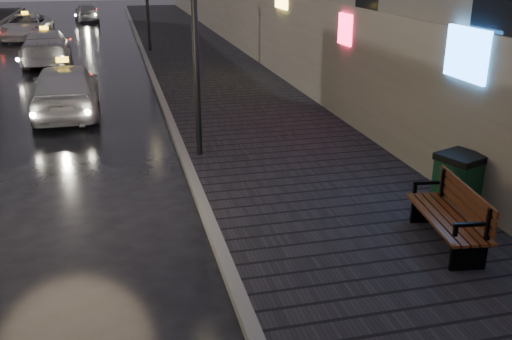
{
  "coord_description": "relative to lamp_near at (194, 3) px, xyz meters",
  "views": [
    {
      "loc": [
        0.14,
        -6.32,
        4.38
      ],
      "look_at": [
        2.4,
        2.84,
        0.85
      ],
      "focal_mm": 40.0,
      "sensor_mm": 36.0,
      "label": 1
    }
  ],
  "objects": [
    {
      "name": "taxi_near",
      "position": [
        -3.17,
        4.94,
        -2.71
      ],
      "size": [
        1.9,
        4.58,
        1.55
      ],
      "primitive_type": "imported",
      "rotation": [
        0.0,
        0.0,
        3.15
      ],
      "color": "silver",
      "rests_on": "ground"
    },
    {
      "name": "bench",
      "position": [
        3.16,
        -5.28,
        -2.85
      ],
      "size": [
        0.92,
        1.98,
        0.97
      ],
      "rotation": [
        0.0,
        0.0,
        -0.14
      ],
      "color": "black",
      "rests_on": "sidewalk"
    },
    {
      "name": "sidewalk",
      "position": [
        2.05,
        15.0,
        -3.41
      ],
      "size": [
        4.6,
        58.0,
        0.15
      ],
      "primitive_type": "cube",
      "color": "black",
      "rests_on": "ground"
    },
    {
      "name": "trash_bin",
      "position": [
        3.95,
        -4.19,
        -2.8
      ],
      "size": [
        0.89,
        0.89,
        1.06
      ],
      "rotation": [
        0.0,
        0.0,
        0.35
      ],
      "color": "#0D311B",
      "rests_on": "sidewalk"
    },
    {
      "name": "taxi_far",
      "position": [
        -6.39,
        22.78,
        -2.79
      ],
      "size": [
        2.71,
        5.21,
        1.4
      ],
      "primitive_type": "imported",
      "rotation": [
        0.0,
        0.0,
        -0.08
      ],
      "color": "silver",
      "rests_on": "ground"
    },
    {
      "name": "lamp_near",
      "position": [
        0.0,
        0.0,
        0.0
      ],
      "size": [
        0.36,
        0.36,
        5.28
      ],
      "color": "black",
      "rests_on": "sidewalk"
    },
    {
      "name": "ground",
      "position": [
        -1.85,
        -6.0,
        -3.49
      ],
      "size": [
        120.0,
        120.0,
        0.0
      ],
      "primitive_type": "plane",
      "color": "black",
      "rests_on": "ground"
    },
    {
      "name": "car_far",
      "position": [
        -3.41,
        32.05,
        -2.85
      ],
      "size": [
        2.0,
        3.9,
        1.27
      ],
      "primitive_type": "imported",
      "rotation": [
        0.0,
        0.0,
        3.28
      ],
      "color": "#A9A8B0",
      "rests_on": "ground"
    },
    {
      "name": "taxi_mid",
      "position": [
        -4.55,
        14.19,
        -2.76
      ],
      "size": [
        2.28,
        5.13,
        1.46
      ],
      "primitive_type": "imported",
      "rotation": [
        0.0,
        0.0,
        3.19
      ],
      "color": "silver",
      "rests_on": "ground"
    },
    {
      "name": "curb",
      "position": [
        -0.35,
        15.0,
        -3.41
      ],
      "size": [
        0.2,
        58.0,
        0.15
      ],
      "primitive_type": "cube",
      "color": "slate",
      "rests_on": "ground"
    }
  ]
}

